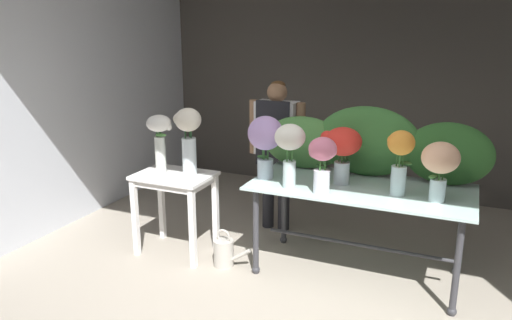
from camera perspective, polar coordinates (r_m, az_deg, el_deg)
name	(u,v)px	position (r m, az deg, el deg)	size (l,w,h in m)	color
ground_plane	(322,247)	(4.87, 7.62, -9.92)	(8.32, 8.32, 0.00)	#9E9384
wall_back	(370,79)	(6.28, 13.03, 9.09)	(5.42, 0.12, 2.84)	#4C4742
wall_left	(89,86)	(5.79, -18.77, 8.17)	(0.12, 3.90, 2.84)	silver
display_table_glass	(360,201)	(4.17, 11.93, -4.61)	(1.78, 0.88, 0.80)	silver
side_table_white	(175,186)	(4.56, -9.39, -3.04)	(0.69, 0.50, 0.76)	white
florist	(276,140)	(4.96, 2.37, 2.29)	(0.59, 0.24, 1.54)	#232328
foliage_backdrop	(369,145)	(4.36, 12.98, 1.72)	(1.97, 0.24, 0.61)	#477F3D
vase_scarlet_snapdragons	(342,147)	(4.08, 9.93, 1.53)	(0.34, 0.31, 0.48)	silver
vase_sunset_peonies	(400,157)	(3.90, 16.31, 0.39)	(0.21, 0.20, 0.51)	silver
vase_peach_ranunculus	(440,163)	(3.86, 20.52, -0.33)	(0.28, 0.28, 0.45)	silver
vase_lilac_hydrangea	(265,138)	(4.17, 1.08, 2.53)	(0.30, 0.30, 0.54)	silver
vase_ivory_anemones	(290,145)	(3.92, 3.92, 1.71)	(0.25, 0.25, 0.52)	silver
vase_rosy_lilies	(322,160)	(3.83, 7.67, 0.05)	(0.23, 0.22, 0.45)	silver
vase_white_roses_tall	(159,136)	(4.51, -11.12, 2.80)	(0.24, 0.22, 0.53)	silver
vase_cream_lisianthus_tall	(188,134)	(4.40, -7.86, 2.95)	(0.25, 0.23, 0.61)	silver
watering_can	(224,252)	(4.44, -3.71, -10.60)	(0.35, 0.18, 0.34)	#B7B2A8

